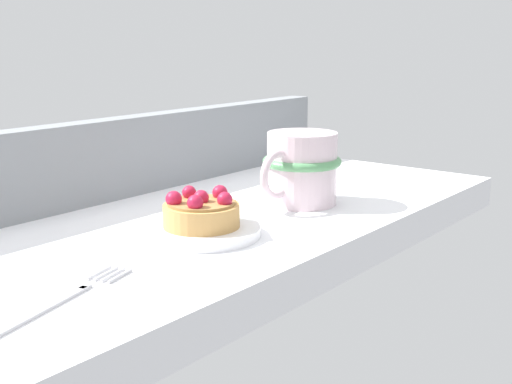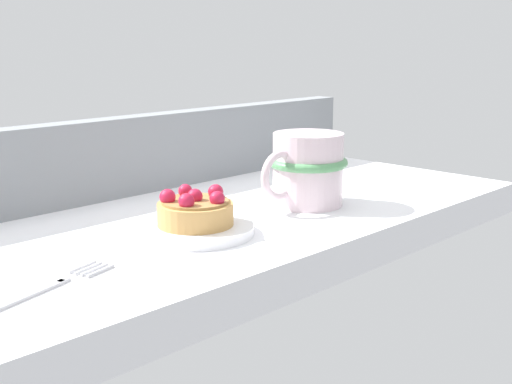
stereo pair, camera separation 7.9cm
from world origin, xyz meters
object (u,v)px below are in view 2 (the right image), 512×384
dessert_plate (196,230)px  coffee_mug (307,169)px  raspberry_tart (195,211)px  dessert_fork (41,289)px

dessert_plate → coffee_mug: (18.28, -0.15, 4.18)cm
raspberry_tart → dessert_plate: bearing=-11.0°
dessert_plate → raspberry_tart: 2.14cm
coffee_mug → dessert_fork: 38.89cm
raspberry_tart → dessert_fork: bearing=-169.8°
coffee_mug → dessert_fork: bearing=-174.8°
raspberry_tart → dessert_fork: (-20.19, -3.62, -2.34)cm
coffee_mug → dessert_fork: size_ratio=0.83×
dessert_plate → raspberry_tart: (-0.01, 0.00, 2.14)cm
dessert_plate → dessert_fork: dessert_plate is taller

